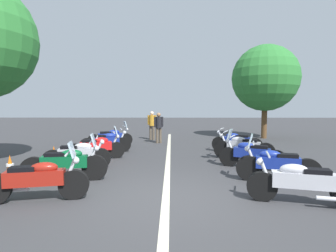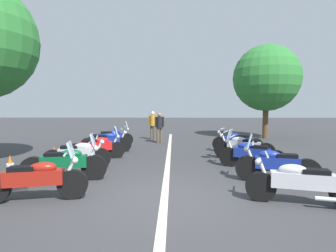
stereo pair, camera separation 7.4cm
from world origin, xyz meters
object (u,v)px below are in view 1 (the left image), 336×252
object	(u,v)px
motorcycle_right_row_3	(243,147)
bystander_0	(152,123)
motorcycle_left_row_2	(78,154)
motorcycle_right_row_0	(302,182)
traffic_cone_1	(10,167)
motorcycle_left_row_4	(106,142)
motorcycle_left_row_3	(97,147)
traffic_cone_0	(54,155)
motorcycle_right_row_2	(251,153)
motorcycle_left_row_1	(66,163)
motorcycle_left_row_0	(37,179)
roadside_tree_1	(265,78)
motorcycle_left_row_5	(111,137)
bystander_1	(159,125)
motorcycle_right_row_4	(236,142)
motorcycle_right_row_1	(276,164)

from	to	relation	value
motorcycle_right_row_3	bystander_0	bearing A→B (deg)	-32.53
motorcycle_left_row_2	motorcycle_right_row_0	xyz separation A→B (m)	(-2.90, -5.42, -0.00)
traffic_cone_1	motorcycle_left_row_4	bearing A→B (deg)	-22.64
motorcycle_left_row_3	motorcycle_right_row_0	xyz separation A→B (m)	(-4.44, -5.26, -0.01)
motorcycle_left_row_2	motorcycle_right_row_0	size ratio (longest dim) A/B	0.95
traffic_cone_0	traffic_cone_1	xyz separation A→B (m)	(-1.66, 0.46, 0.00)
motorcycle_right_row_2	motorcycle_left_row_1	bearing A→B (deg)	40.72
traffic_cone_1	motorcycle_left_row_0	bearing A→B (deg)	-137.79
motorcycle_right_row_3	roadside_tree_1	size ratio (longest dim) A/B	0.37
motorcycle_right_row_2	motorcycle_left_row_4	bearing A→B (deg)	-3.82
motorcycle_left_row_0	traffic_cone_1	xyz separation A→B (m)	(1.83, 1.66, -0.17)
motorcycle_left_row_5	motorcycle_right_row_3	size ratio (longest dim) A/B	1.00
motorcycle_right_row_0	motorcycle_left_row_4	bearing A→B (deg)	-33.20
traffic_cone_1	bystander_0	xyz separation A→B (m)	(8.17, -3.25, 0.66)
motorcycle_left_row_3	bystander_0	xyz separation A→B (m)	(5.66, -1.60, 0.50)
motorcycle_left_row_0	traffic_cone_1	world-z (taller)	motorcycle_left_row_0
traffic_cone_0	bystander_1	xyz separation A→B (m)	(5.18, -3.24, 0.63)
motorcycle_left_row_3	traffic_cone_0	bearing A→B (deg)	-163.42
motorcycle_right_row_0	motorcycle_right_row_4	world-z (taller)	motorcycle_right_row_4
motorcycle_left_row_4	motorcycle_left_row_5	size ratio (longest dim) A/B	1.01
motorcycle_left_row_0	motorcycle_right_row_1	xyz separation A→B (m)	(1.42, -5.34, 0.01)
motorcycle_right_row_0	motorcycle_right_row_1	bearing A→B (deg)	-78.34
motorcycle_right_row_1	motorcycle_right_row_2	bearing A→B (deg)	-67.43
motorcycle_left_row_4	motorcycle_right_row_3	world-z (taller)	motorcycle_right_row_3
traffic_cone_0	traffic_cone_1	world-z (taller)	same
traffic_cone_1	roadside_tree_1	size ratio (longest dim) A/B	0.11
roadside_tree_1	motorcycle_right_row_0	bearing A→B (deg)	164.59
motorcycle_left_row_0	motorcycle_right_row_4	bearing A→B (deg)	34.64
motorcycle_right_row_4	traffic_cone_0	xyz separation A→B (m)	(-2.35, 6.60, -0.16)
motorcycle_right_row_0	bystander_0	xyz separation A→B (m)	(10.09, 3.66, 0.51)
motorcycle_left_row_0	motorcycle_left_row_3	world-z (taller)	motorcycle_left_row_0
bystander_0	roadside_tree_1	bearing A→B (deg)	113.48
motorcycle_left_row_5	motorcycle_right_row_3	bearing A→B (deg)	-49.75
traffic_cone_0	bystander_1	distance (m)	6.14
motorcycle_right_row_3	bystander_1	xyz separation A→B (m)	(4.31, 3.25, 0.46)
motorcycle_left_row_5	bystander_1	size ratio (longest dim) A/B	1.28
motorcycle_right_row_2	bystander_1	size ratio (longest dim) A/B	1.20
motorcycle_right_row_1	motorcycle_right_row_3	distance (m)	2.94
motorcycle_left_row_5	bystander_0	xyz separation A→B (m)	(2.63, -1.77, 0.49)
motorcycle_left_row_1	motorcycle_left_row_4	size ratio (longest dim) A/B	1.03
motorcycle_right_row_1	motorcycle_right_row_4	xyz separation A→B (m)	(4.42, -0.06, -0.01)
motorcycle_right_row_0	bystander_1	size ratio (longest dim) A/B	1.32
motorcycle_left_row_5	traffic_cone_0	distance (m)	4.02
motorcycle_right_row_1	bystander_1	distance (m)	7.97
motorcycle_left_row_2	traffic_cone_0	xyz separation A→B (m)	(0.67, 1.03, -0.16)
traffic_cone_1	bystander_1	world-z (taller)	bystander_1
motorcycle_left_row_0	motorcycle_left_row_3	xyz separation A→B (m)	(4.34, 0.00, -0.00)
motorcycle_left_row_3	roadside_tree_1	size ratio (longest dim) A/B	0.36
roadside_tree_1	traffic_cone_0	bearing A→B (deg)	127.88
motorcycle_right_row_4	traffic_cone_0	distance (m)	7.01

